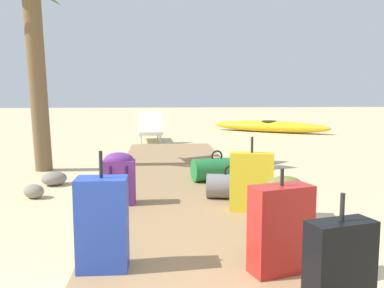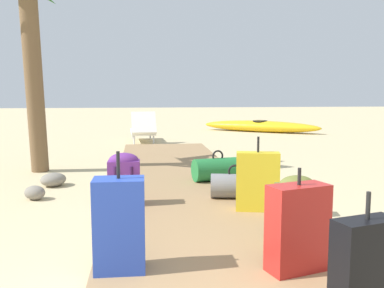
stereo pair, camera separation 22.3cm
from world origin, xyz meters
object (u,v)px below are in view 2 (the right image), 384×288
(kayak, at_px, (260,126))
(suitcase_red, at_px, (298,228))
(backpack_purple, at_px, (124,178))
(lounge_chair, at_px, (143,129))
(suitcase_yellow, at_px, (258,181))
(suitcase_blue, at_px, (119,225))
(duffel_bag_green, at_px, (218,169))
(backpack_olive, at_px, (296,208))
(duffel_bag_grey, at_px, (235,186))
(suitcase_black, at_px, (365,271))

(kayak, bearing_deg, suitcase_red, -104.57)
(backpack_purple, relative_size, suitcase_red, 0.80)
(lounge_chair, relative_size, kayak, 0.43)
(suitcase_yellow, bearing_deg, suitcase_blue, -134.81)
(suitcase_yellow, distance_m, suitcase_red, 1.50)
(duffel_bag_green, xyz_separation_m, backpack_purple, (-1.23, -1.13, 0.14))
(backpack_purple, xyz_separation_m, suitcase_red, (1.24, -1.88, 0.00))
(suitcase_red, bearing_deg, suitcase_yellow, 84.91)
(suitcase_blue, relative_size, suitcase_red, 1.16)
(backpack_olive, height_order, lounge_chair, lounge_chair)
(duffel_bag_grey, bearing_deg, suitcase_blue, -123.04)
(backpack_olive, height_order, suitcase_red, suitcase_red)
(suitcase_blue, distance_m, duffel_bag_green, 3.11)
(suitcase_red, bearing_deg, duffel_bag_grey, 89.57)
(duffel_bag_green, relative_size, duffel_bag_grey, 1.21)
(suitcase_blue, distance_m, duffel_bag_grey, 2.25)
(suitcase_yellow, xyz_separation_m, duffel_bag_grey, (-0.12, 0.53, -0.16))
(suitcase_yellow, relative_size, duffel_bag_grey, 1.29)
(duffel_bag_green, height_order, backpack_purple, backpack_purple)
(backpack_olive, height_order, suitcase_yellow, suitcase_yellow)
(lounge_chair, bearing_deg, suitcase_black, -82.92)
(suitcase_red, bearing_deg, kayak, 75.43)
(suitcase_black, distance_m, duffel_bag_green, 3.69)
(backpack_olive, distance_m, backpack_purple, 1.98)
(suitcase_blue, bearing_deg, duffel_bag_green, 67.32)
(suitcase_blue, distance_m, kayak, 11.28)
(suitcase_black, distance_m, lounge_chair, 9.08)
(suitcase_black, xyz_separation_m, duffel_bag_grey, (-0.10, 2.70, -0.14))
(backpack_olive, distance_m, duffel_bag_green, 2.52)
(suitcase_black, bearing_deg, duffel_bag_green, 91.90)
(suitcase_blue, height_order, duffel_bag_green, suitcase_blue)
(duffel_bag_green, bearing_deg, backpack_olive, -85.70)
(duffel_bag_green, bearing_deg, suitcase_red, -89.85)
(suitcase_blue, height_order, backpack_olive, suitcase_blue)
(suitcase_yellow, distance_m, suitcase_black, 2.17)
(backpack_purple, bearing_deg, lounge_chair, 87.91)
(backpack_olive, height_order, kayak, backpack_olive)
(duffel_bag_green, height_order, duffel_bag_grey, duffel_bag_green)
(suitcase_black, bearing_deg, suitcase_yellow, 89.50)
(duffel_bag_grey, relative_size, lounge_chair, 0.38)
(suitcase_blue, height_order, lounge_chair, suitcase_blue)
(suitcase_yellow, distance_m, duffel_bag_green, 1.53)
(suitcase_black, height_order, suitcase_red, suitcase_red)
(duffel_bag_green, distance_m, suitcase_red, 3.02)
(suitcase_yellow, distance_m, kayak, 9.57)
(suitcase_red, xyz_separation_m, lounge_chair, (-1.01, 8.34, -0.05))
(duffel_bag_grey, relative_size, suitcase_red, 0.83)
(suitcase_yellow, bearing_deg, duffel_bag_green, 95.30)
(duffel_bag_grey, relative_size, kayak, 0.17)
(duffel_bag_green, bearing_deg, lounge_chair, 100.61)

